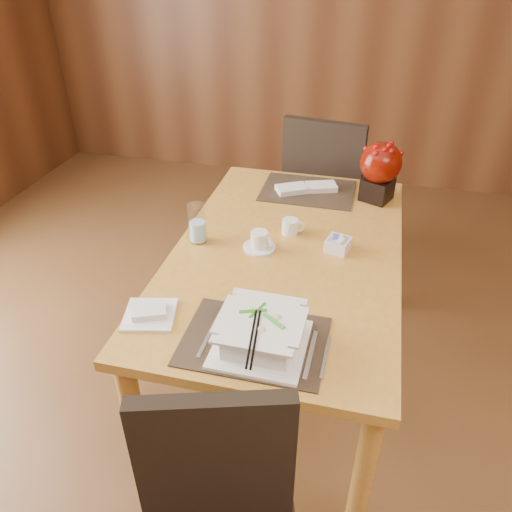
% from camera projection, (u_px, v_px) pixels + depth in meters
% --- Properties ---
extents(ground, '(6.00, 6.00, 0.00)m').
position_uv_depth(ground, '(252.00, 492.00, 1.94)').
color(ground, brown).
rests_on(ground, ground).
extents(dining_table, '(0.90, 1.50, 0.75)m').
position_uv_depth(dining_table, '(286.00, 269.00, 2.07)').
color(dining_table, gold).
rests_on(dining_table, ground).
extents(placemat_near, '(0.45, 0.33, 0.01)m').
position_uv_depth(placemat_near, '(254.00, 341.00, 1.57)').
color(placemat_near, black).
rests_on(placemat_near, dining_table).
extents(placemat_far, '(0.45, 0.33, 0.01)m').
position_uv_depth(placemat_far, '(308.00, 191.00, 2.46)').
color(placemat_far, black).
rests_on(placemat_far, dining_table).
extents(soup_setting, '(0.29, 0.29, 0.11)m').
position_uv_depth(soup_setting, '(261.00, 334.00, 1.52)').
color(soup_setting, white).
rests_on(soup_setting, dining_table).
extents(coffee_cup, '(0.13, 0.13, 0.08)m').
position_uv_depth(coffee_cup, '(259.00, 241.00, 2.01)').
color(coffee_cup, white).
rests_on(coffee_cup, dining_table).
extents(water_glass, '(0.08, 0.08, 0.17)m').
position_uv_depth(water_glass, '(197.00, 223.00, 2.02)').
color(water_glass, white).
rests_on(water_glass, dining_table).
extents(creamer_jug, '(0.10, 0.10, 0.06)m').
position_uv_depth(creamer_jug, '(290.00, 227.00, 2.11)').
color(creamer_jug, white).
rests_on(creamer_jug, dining_table).
extents(sugar_caddy, '(0.11, 0.11, 0.05)m').
position_uv_depth(sugar_caddy, '(338.00, 245.00, 2.00)').
color(sugar_caddy, white).
rests_on(sugar_caddy, dining_table).
extents(berry_decor, '(0.19, 0.19, 0.28)m').
position_uv_depth(berry_decor, '(380.00, 168.00, 2.30)').
color(berry_decor, black).
rests_on(berry_decor, dining_table).
extents(napkins_far, '(0.31, 0.21, 0.03)m').
position_uv_depth(napkins_far, '(309.00, 188.00, 2.45)').
color(napkins_far, silver).
rests_on(napkins_far, dining_table).
extents(bread_plate, '(0.20, 0.20, 0.01)m').
position_uv_depth(bread_plate, '(150.00, 315.00, 1.67)').
color(bread_plate, white).
rests_on(bread_plate, dining_table).
extents(far_chair, '(0.53, 0.53, 1.00)m').
position_uv_depth(far_chair, '(325.00, 188.00, 2.91)').
color(far_chair, black).
rests_on(far_chair, ground).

